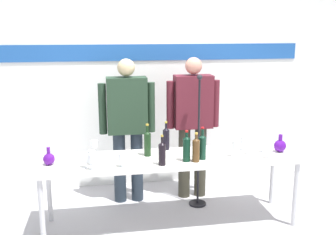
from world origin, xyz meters
name	(u,v)px	position (x,y,z in m)	size (l,w,h in m)	color
ground_plane	(170,223)	(0.00, 0.00, 0.00)	(10.00, 10.00, 0.00)	#B4B1B6
back_wall	(153,69)	(0.00, 1.22, 1.50)	(5.39, 0.11, 3.00)	white
display_table	(171,162)	(0.00, 0.00, 0.67)	(2.62, 0.65, 0.73)	white
decanter_blue_left	(49,159)	(-1.19, -0.02, 0.79)	(0.11, 0.11, 0.17)	#551589
decanter_blue_right	(280,145)	(1.17, -0.02, 0.80)	(0.13, 0.13, 0.19)	#551393
presenter_left	(127,121)	(-0.39, 0.65, 0.97)	(0.64, 0.22, 1.68)	#242F3B
presenter_right	(193,118)	(0.39, 0.65, 0.97)	(0.63, 0.22, 1.69)	#363428
wine_bottle_0	(166,138)	(0.00, 0.27, 0.86)	(0.07, 0.07, 0.31)	black
wine_bottle_1	(187,148)	(0.13, -0.15, 0.87)	(0.07, 0.07, 0.31)	black
wine_bottle_2	(147,142)	(-0.22, 0.08, 0.87)	(0.07, 0.07, 0.34)	#173217
wine_bottle_3	(162,153)	(-0.12, -0.22, 0.85)	(0.07, 0.07, 0.30)	black
wine_bottle_4	(202,146)	(0.30, -0.11, 0.87)	(0.08, 0.08, 0.33)	#0F3223
wine_bottle_5	(196,149)	(0.22, -0.18, 0.86)	(0.07, 0.07, 0.29)	#523619
wine_glass_left_0	(85,159)	(-0.84, -0.17, 0.82)	(0.06, 0.06, 0.13)	white
wine_glass_left_1	(91,154)	(-0.79, -0.09, 0.83)	(0.07, 0.07, 0.14)	white
wine_glass_left_2	(94,144)	(-0.76, 0.25, 0.83)	(0.07, 0.07, 0.14)	white
wine_glass_left_3	(121,158)	(-0.51, -0.21, 0.82)	(0.07, 0.07, 0.13)	white
wine_glass_left_4	(91,159)	(-0.78, -0.24, 0.84)	(0.06, 0.06, 0.15)	white
wine_glass_right_0	(264,142)	(1.00, 0.00, 0.83)	(0.06, 0.06, 0.14)	white
wine_glass_right_1	(249,144)	(0.82, -0.05, 0.84)	(0.06, 0.06, 0.16)	white
wine_glass_right_2	(235,146)	(0.64, -0.10, 0.85)	(0.06, 0.06, 0.17)	white
wine_glass_right_3	(243,141)	(0.81, 0.10, 0.83)	(0.06, 0.06, 0.14)	white
wine_glass_right_4	(269,148)	(0.97, -0.21, 0.84)	(0.06, 0.06, 0.15)	white
microphone_stand	(198,163)	(0.39, 0.38, 0.51)	(0.20, 0.20, 1.52)	black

